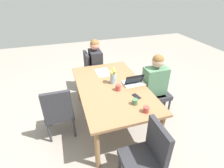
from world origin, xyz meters
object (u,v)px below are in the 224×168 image
chair_head_right_left_far (147,155)px  flower_vase (113,76)px  coffee_mug_near_left (146,109)px  dining_table (112,90)px  chair_far_left_near (155,88)px  chair_head_left_left_mid (92,69)px  person_far_left_near (154,89)px  coffee_mug_near_right (118,88)px  chair_near_right_near (59,110)px  coffee_mug_centre_left (135,102)px  laptop_far_left_near (133,82)px  phone_black (136,96)px  person_head_left_left_mid (96,69)px

chair_head_right_left_far → flower_vase: size_ratio=3.34×
chair_head_right_left_far → coffee_mug_near_left: bearing=157.6°
dining_table → chair_far_left_near: 0.87m
chair_head_left_left_mid → coffee_mug_near_left: size_ratio=10.91×
person_far_left_near → flower_vase: person_far_left_near is taller
dining_table → coffee_mug_near_right: (0.13, 0.06, 0.12)m
chair_near_right_near → coffee_mug_near_left: (0.68, 1.12, 0.27)m
person_far_left_near → chair_near_right_near: (0.06, -1.68, -0.03)m
coffee_mug_near_left → chair_far_left_near: bearing=142.5°
coffee_mug_near_left → flower_vase: bearing=-167.9°
person_far_left_near → chair_far_left_near: bearing=141.2°
chair_head_right_left_far → coffee_mug_centre_left: size_ratio=11.00×
coffee_mug_near_left → coffee_mug_near_right: size_ratio=0.87×
person_far_left_near → chair_head_right_left_far: (1.19, -0.75, -0.03)m
chair_far_left_near → laptop_far_left_near: size_ratio=2.81×
chair_near_right_near → phone_black: (0.32, 1.15, 0.23)m
chair_head_left_left_mid → coffee_mug_near_right: bearing=6.2°
laptop_far_left_near → chair_near_right_near: bearing=-88.0°
person_far_left_near → flower_vase: 0.82m
chair_far_left_near → person_head_left_left_mid: (-1.08, -0.87, 0.03)m
chair_near_right_near → coffee_mug_centre_left: (0.48, 1.05, 0.27)m
coffee_mug_near_left → coffee_mug_centre_left: size_ratio=1.01×
chair_far_left_near → chair_head_left_left_mid: 1.48m
flower_vase → coffee_mug_centre_left: flower_vase is taller
chair_head_left_left_mid → coffee_mug_centre_left: chair_head_left_left_mid is taller
chair_far_left_near → coffee_mug_near_right: bearing=-76.2°
laptop_far_left_near → phone_black: (0.36, -0.10, -0.04)m
phone_black → chair_head_left_left_mid: bearing=178.9°
chair_near_right_near → flower_vase: 1.02m
chair_head_right_left_far → flower_vase: flower_vase is taller
person_far_left_near → dining_table: bearing=-90.7°
chair_head_right_left_far → coffee_mug_near_left: size_ratio=10.91×
dining_table → laptop_far_left_near: 0.38m
chair_head_left_left_mid → person_head_left_left_mid: (0.06, 0.07, 0.03)m
coffee_mug_near_right → person_far_left_near: bearing=99.3°
phone_black → laptop_far_left_near: bearing=151.4°
chair_head_right_left_far → coffee_mug_centre_left: 0.72m
person_far_left_near → chair_head_left_left_mid: bearing=-144.1°
person_head_left_left_mid → dining_table: bearing=0.6°
coffee_mug_near_left → coffee_mug_centre_left: 0.21m
person_far_left_near → flower_vase: size_ratio=4.43×
coffee_mug_centre_left → chair_far_left_near: bearing=131.4°
chair_near_right_near → coffee_mug_near_left: chair_near_right_near is taller
coffee_mug_centre_left → flower_vase: bearing=-170.3°
chair_head_left_left_mid → chair_near_right_near: 1.51m
coffee_mug_near_right → laptop_far_left_near: bearing=109.3°
dining_table → flower_vase: size_ratio=6.73×
chair_far_left_near → chair_near_right_near: 1.75m
coffee_mug_near_left → coffee_mug_centre_left: bearing=-160.5°
laptop_far_left_near → coffee_mug_centre_left: laptop_far_left_near is taller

